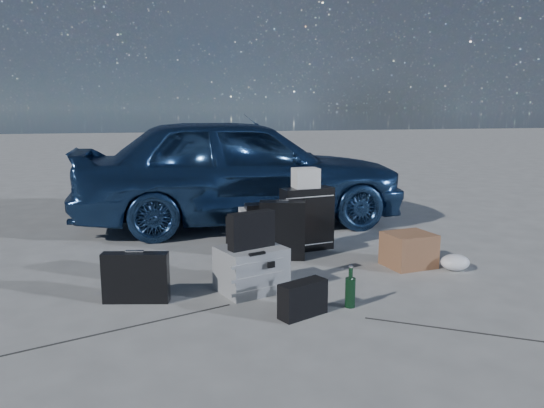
% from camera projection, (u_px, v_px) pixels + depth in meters
% --- Properties ---
extents(ground, '(60.00, 60.00, 0.00)m').
position_uv_depth(ground, '(301.00, 288.00, 4.48)').
color(ground, '#A6A5A1').
rests_on(ground, ground).
extents(car, '(4.21, 1.76, 1.43)m').
position_uv_depth(car, '(240.00, 170.00, 6.84)').
color(car, '#2C5084').
rests_on(car, ground).
extents(pelican_case, '(0.61, 0.55, 0.37)m').
position_uv_depth(pelican_case, '(251.00, 269.00, 4.39)').
color(pelican_case, '#9EA0A3').
rests_on(pelican_case, ground).
extents(laptop_bag, '(0.41, 0.24, 0.30)m').
position_uv_depth(laptop_bag, '(252.00, 230.00, 4.31)').
color(laptop_bag, black).
rests_on(laptop_bag, pelican_case).
extents(briefcase, '(0.52, 0.24, 0.40)m').
position_uv_depth(briefcase, '(136.00, 278.00, 4.12)').
color(briefcase, black).
rests_on(briefcase, ground).
extents(suitcase_left, '(0.48, 0.29, 0.59)m').
position_uv_depth(suitcase_left, '(282.00, 230.00, 5.30)').
color(suitcase_left, black).
rests_on(suitcase_left, ground).
extents(suitcase_right, '(0.58, 0.29, 0.67)m').
position_uv_depth(suitcase_right, '(307.00, 219.00, 5.64)').
color(suitcase_right, black).
rests_on(suitcase_right, ground).
extents(white_carton, '(0.27, 0.21, 0.21)m').
position_uv_depth(white_carton, '(306.00, 178.00, 5.57)').
color(white_carton, silver).
rests_on(white_carton, suitcase_right).
extents(duffel_bag, '(0.70, 0.41, 0.33)m').
position_uv_depth(duffel_bag, '(258.00, 230.00, 5.87)').
color(duffel_bag, black).
rests_on(duffel_bag, ground).
extents(flat_box_white, '(0.44, 0.35, 0.07)m').
position_uv_depth(flat_box_white, '(259.00, 212.00, 5.86)').
color(flat_box_white, silver).
rests_on(flat_box_white, duffel_bag).
extents(flat_box_black, '(0.29, 0.21, 0.06)m').
position_uv_depth(flat_box_black, '(258.00, 207.00, 5.83)').
color(flat_box_black, black).
rests_on(flat_box_black, flat_box_white).
extents(cardboard_box, '(0.47, 0.43, 0.32)m').
position_uv_depth(cardboard_box, '(409.00, 250.00, 5.07)').
color(cardboard_box, brown).
rests_on(cardboard_box, ground).
extents(plastic_bag, '(0.28, 0.24, 0.15)m').
position_uv_depth(plastic_bag, '(455.00, 262.00, 4.96)').
color(plastic_bag, white).
rests_on(plastic_bag, ground).
extents(messenger_bag, '(0.40, 0.27, 0.26)m').
position_uv_depth(messenger_bag, '(303.00, 299.00, 3.86)').
color(messenger_bag, black).
rests_on(messenger_bag, ground).
extents(green_bottle, '(0.10, 0.10, 0.31)m').
position_uv_depth(green_bottle, '(350.00, 287.00, 4.03)').
color(green_bottle, black).
rests_on(green_bottle, ground).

